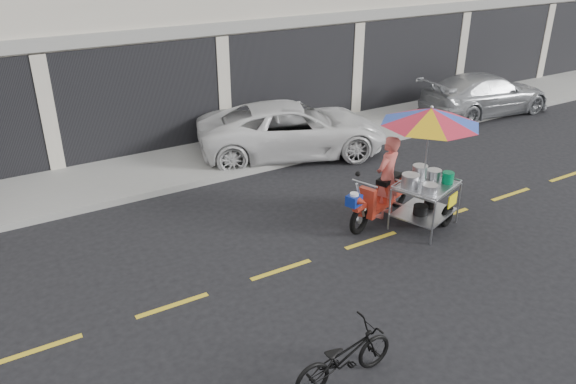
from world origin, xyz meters
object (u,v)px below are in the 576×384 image
silver_pickup (485,94)px  white_pickup (293,129)px  food_vendor_rig (413,150)px  near_bicycle (344,356)px

silver_pickup → white_pickup: bearing=93.7°
silver_pickup → food_vendor_rig: (-7.13, -4.34, 0.91)m
food_vendor_rig → near_bicycle: bearing=-161.1°
white_pickup → silver_pickup: bearing=-72.0°
near_bicycle → food_vendor_rig: size_ratio=0.52×
white_pickup → food_vendor_rig: size_ratio=1.71×
near_bicycle → food_vendor_rig: 4.92m
white_pickup → silver_pickup: white_pickup is taller
silver_pickup → food_vendor_rig: food_vendor_rig is taller
white_pickup → silver_pickup: size_ratio=1.10×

